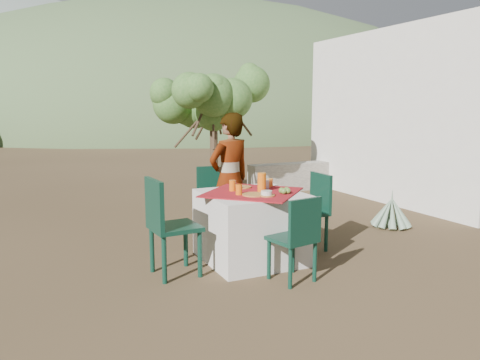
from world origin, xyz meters
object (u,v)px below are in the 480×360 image
at_px(chair_far, 215,198).
at_px(chair_left, 167,222).
at_px(table, 252,226).
at_px(chair_near, 297,235).
at_px(guesthouse, 446,116).
at_px(chair_right, 312,207).
at_px(agave, 391,213).
at_px(person, 230,179).
at_px(juice_pitcher, 262,182).
at_px(shrub_tree, 216,107).

height_order(chair_far, chair_left, chair_left).
height_order(table, chair_left, chair_left).
relative_size(chair_near, guesthouse, 0.20).
xyz_separation_m(chair_near, chair_right, (0.74, 0.86, 0.03)).
relative_size(chair_left, guesthouse, 0.23).
distance_m(chair_right, agave, 1.65).
bearing_deg(table, chair_left, -174.25).
height_order(chair_right, agave, chair_right).
distance_m(chair_left, agave, 3.45).
bearing_deg(agave, table, -169.49).
bearing_deg(table, agave, 10.51).
relative_size(chair_near, person, 0.52).
distance_m(chair_near, chair_left, 1.28).
xyz_separation_m(table, chair_near, (0.08, -0.79, 0.09)).
bearing_deg(table, person, 86.63).
bearing_deg(chair_near, guesthouse, -161.52).
bearing_deg(chair_left, juice_pitcher, -90.59).
xyz_separation_m(table, chair_left, (-0.99, -0.10, 0.17)).
distance_m(table, chair_near, 0.80).
distance_m(chair_left, juice_pitcher, 1.13).
bearing_deg(chair_far, table, -82.33).
bearing_deg(chair_near, chair_far, -97.72).
height_order(table, chair_near, chair_near).
xyz_separation_m(chair_near, person, (-0.04, 1.50, 0.34)).
height_order(chair_left, guesthouse, guesthouse).
bearing_deg(person, table, 71.77).
height_order(chair_far, juice_pitcher, juice_pitcher).
xyz_separation_m(chair_left, chair_right, (1.82, 0.17, -0.05)).
xyz_separation_m(chair_right, person, (-0.78, 0.64, 0.30)).
height_order(chair_far, chair_near, chair_far).
xyz_separation_m(chair_near, agave, (2.32, 1.24, -0.26)).
height_order(chair_near, person, person).
bearing_deg(agave, juice_pitcher, -168.14).
bearing_deg(chair_left, shrub_tree, -33.44).
relative_size(chair_far, chair_right, 1.01).
distance_m(chair_left, person, 1.33).
bearing_deg(shrub_tree, agave, -59.37).
relative_size(person, agave, 2.66).
bearing_deg(table, shrub_tree, 74.98).
bearing_deg(agave, guesthouse, 29.89).
distance_m(chair_near, juice_pitcher, 0.85).
relative_size(chair_right, agave, 1.49).
xyz_separation_m(chair_right, guesthouse, (4.22, 1.90, 1.00)).
relative_size(person, guesthouse, 0.38).
relative_size(chair_near, chair_right, 0.93).
distance_m(chair_right, person, 1.06).
height_order(table, shrub_tree, shrub_tree).
bearing_deg(person, agave, 158.90).
bearing_deg(person, guesthouse, 179.29).
bearing_deg(person, chair_far, -96.76).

